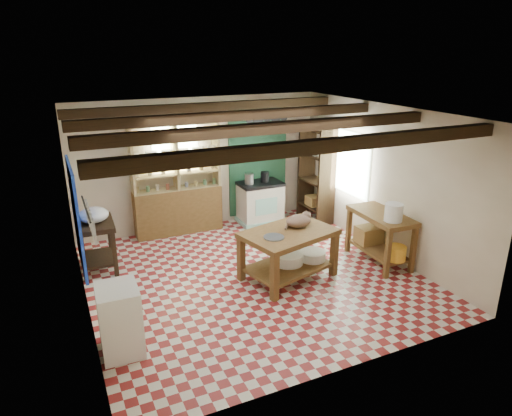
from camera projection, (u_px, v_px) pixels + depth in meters
name	position (u px, v px, depth m)	size (l,w,h in m)	color
floor	(252.00, 276.00, 7.36)	(5.00, 5.00, 0.02)	maroon
ceiling	(252.00, 113.00, 6.49)	(5.00, 5.00, 0.02)	#45454A
wall_back	(200.00, 164.00, 9.07)	(5.00, 0.04, 2.60)	beige
wall_front	(350.00, 267.00, 4.78)	(5.00, 0.04, 2.60)	beige
wall_left	(77.00, 225.00, 5.93)	(0.04, 5.00, 2.60)	beige
wall_right	(383.00, 180.00, 7.92)	(0.04, 5.00, 2.60)	beige
ceiling_beams	(252.00, 121.00, 6.53)	(5.00, 3.80, 0.15)	#2F1F10
blue_wall_patch	(76.00, 217.00, 6.78)	(0.04, 1.40, 1.60)	#1738B1
green_wall_patch	(258.00, 160.00, 9.55)	(1.30, 0.04, 2.30)	#1E4B30
window_back	(175.00, 146.00, 8.72)	(0.90, 0.02, 0.80)	#B5CAB3
window_right	(348.00, 163.00, 8.73)	(0.02, 1.30, 1.20)	#B5CAB3
utensil_rail	(87.00, 219.00, 4.77)	(0.06, 0.90, 0.28)	black
pot_rack	(267.00, 118.00, 8.88)	(0.86, 0.12, 0.36)	black
shelving_unit	(177.00, 179.00, 8.75)	(1.70, 0.34, 2.20)	tan
tall_rack	(316.00, 174.00, 9.47)	(0.40, 0.86, 2.00)	#2F1F10
work_table	(288.00, 254.00, 7.19)	(1.40, 0.94, 0.79)	brown
stove	(260.00, 202.00, 9.51)	(0.88, 0.59, 0.86)	beige
prep_table	(97.00, 246.00, 7.44)	(0.57, 0.83, 0.84)	#2F1F10
white_cabinet	(120.00, 320.00, 5.40)	(0.47, 0.57, 0.85)	white
right_counter	(379.00, 238.00, 7.72)	(0.61, 1.22, 0.88)	brown
cat	(298.00, 221.00, 7.21)	(0.41, 0.32, 0.19)	#8C6851
steel_tray	(274.00, 237.00, 6.81)	(0.31, 0.31, 0.02)	#9A99A0
basin_large	(288.00, 258.00, 7.29)	(0.48, 0.48, 0.17)	white
basin_small	(313.00, 255.00, 7.42)	(0.42, 0.42, 0.15)	white
kettle_left	(249.00, 179.00, 9.23)	(0.18, 0.18, 0.21)	#9A99A0
kettle_right	(265.00, 177.00, 9.37)	(0.17, 0.17, 0.21)	black
enamel_bowl	(93.00, 215.00, 7.27)	(0.47, 0.47, 0.24)	white
white_bucket	(394.00, 212.00, 7.20)	(0.29, 0.29, 0.29)	white
wicker_basket	(369.00, 235.00, 8.00)	(0.42, 0.33, 0.29)	olive
yellow_tub	(396.00, 253.00, 7.36)	(0.32, 0.32, 0.23)	gold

